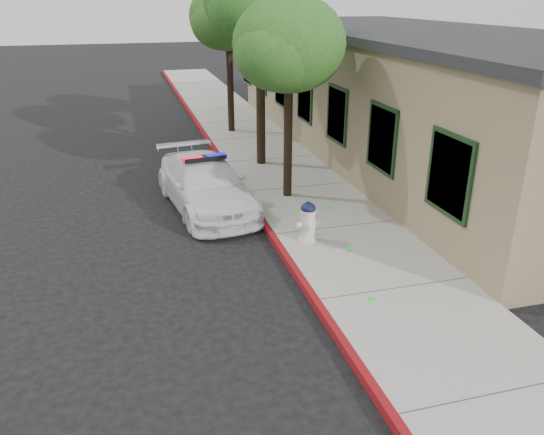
{
  "coord_description": "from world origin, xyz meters",
  "views": [
    {
      "loc": [
        -2.96,
        -7.92,
        5.28
      ],
      "look_at": [
        -0.16,
        2.24,
        0.9
      ],
      "focal_mm": 35.54,
      "sensor_mm": 36.0,
      "label": 1
    }
  ],
  "objects_px": {
    "street_tree_far": "(230,20)",
    "street_tree_near": "(289,49)",
    "police_car": "(206,184)",
    "clapboard_building": "(411,93)",
    "fire_hydrant": "(308,222)",
    "street_tree_mid": "(260,3)"
  },
  "relations": [
    {
      "from": "street_tree_mid",
      "to": "street_tree_near",
      "type": "bearing_deg",
      "value": -90.9
    },
    {
      "from": "street_tree_far",
      "to": "street_tree_near",
      "type": "bearing_deg",
      "value": -90.42
    },
    {
      "from": "police_car",
      "to": "street_tree_mid",
      "type": "bearing_deg",
      "value": 46.49
    },
    {
      "from": "clapboard_building",
      "to": "fire_hydrant",
      "type": "bearing_deg",
      "value": -132.3
    },
    {
      "from": "police_car",
      "to": "street_tree_near",
      "type": "xyz_separation_m",
      "value": [
        2.26,
        -0.0,
        3.36
      ]
    },
    {
      "from": "police_car",
      "to": "fire_hydrant",
      "type": "relative_size",
      "value": 5.12
    },
    {
      "from": "street_tree_near",
      "to": "street_tree_far",
      "type": "relative_size",
      "value": 0.92
    },
    {
      "from": "street_tree_near",
      "to": "street_tree_mid",
      "type": "relative_size",
      "value": 0.8
    },
    {
      "from": "street_tree_mid",
      "to": "clapboard_building",
      "type": "bearing_deg",
      "value": 3.91
    },
    {
      "from": "fire_hydrant",
      "to": "street_tree_far",
      "type": "distance_m",
      "value": 11.5
    },
    {
      "from": "fire_hydrant",
      "to": "street_tree_near",
      "type": "relative_size",
      "value": 0.18
    },
    {
      "from": "fire_hydrant",
      "to": "street_tree_far",
      "type": "height_order",
      "value": "street_tree_far"
    },
    {
      "from": "police_car",
      "to": "street_tree_near",
      "type": "relative_size",
      "value": 0.92
    },
    {
      "from": "police_car",
      "to": "street_tree_near",
      "type": "height_order",
      "value": "street_tree_near"
    },
    {
      "from": "clapboard_building",
      "to": "police_car",
      "type": "height_order",
      "value": "clapboard_building"
    },
    {
      "from": "police_car",
      "to": "street_tree_far",
      "type": "relative_size",
      "value": 0.85
    },
    {
      "from": "clapboard_building",
      "to": "fire_hydrant",
      "type": "xyz_separation_m",
      "value": [
        -5.96,
        -6.55,
        -1.51
      ]
    },
    {
      "from": "clapboard_building",
      "to": "street_tree_mid",
      "type": "bearing_deg",
      "value": -176.09
    },
    {
      "from": "street_tree_far",
      "to": "street_tree_mid",
      "type": "bearing_deg",
      "value": -90.09
    },
    {
      "from": "police_car",
      "to": "street_tree_far",
      "type": "distance_m",
      "value": 9.01
    },
    {
      "from": "clapboard_building",
      "to": "street_tree_near",
      "type": "distance_m",
      "value": 6.85
    },
    {
      "from": "fire_hydrant",
      "to": "street_tree_far",
      "type": "relative_size",
      "value": 0.17
    }
  ]
}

